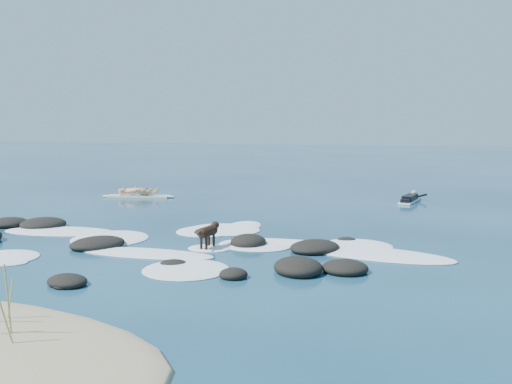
% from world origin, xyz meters
% --- Properties ---
extents(ground, '(160.00, 160.00, 0.00)m').
position_xyz_m(ground, '(0.00, 0.00, 0.00)').
color(ground, '#0A2642').
rests_on(ground, ground).
extents(reef_rocks, '(13.35, 6.88, 0.49)m').
position_xyz_m(reef_rocks, '(-1.61, -1.71, 0.09)').
color(reef_rocks, black).
rests_on(reef_rocks, ground).
extents(breaking_foam, '(15.45, 8.14, 0.12)m').
position_xyz_m(breaking_foam, '(0.36, -0.64, 0.01)').
color(breaking_foam, white).
rests_on(breaking_foam, ground).
extents(standing_surfer_rig, '(3.17, 1.14, 1.82)m').
position_xyz_m(standing_surfer_rig, '(-4.89, 7.90, 0.72)').
color(standing_surfer_rig, '#FCF2CA').
rests_on(standing_surfer_rig, ground).
extents(paddling_surfer_rig, '(1.07, 2.36, 0.41)m').
position_xyz_m(paddling_surfer_rig, '(6.39, 9.90, 0.14)').
color(paddling_surfer_rig, white).
rests_on(paddling_surfer_rig, ground).
extents(dog, '(0.36, 1.08, 0.69)m').
position_xyz_m(dog, '(2.00, -0.85, 0.46)').
color(dog, black).
rests_on(dog, ground).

